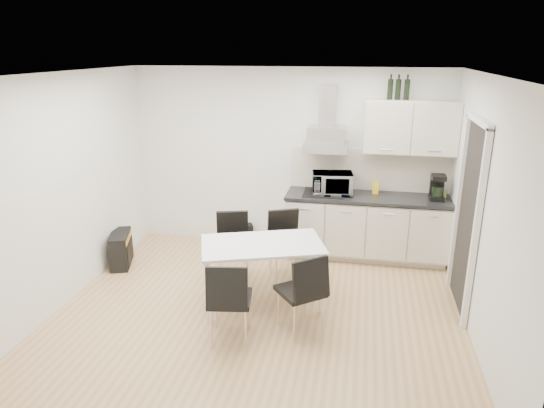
# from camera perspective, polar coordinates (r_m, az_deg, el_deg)

# --- Properties ---
(ground) EXTENTS (4.50, 4.50, 0.00)m
(ground) POSITION_cam_1_polar(r_m,az_deg,el_deg) (5.65, -1.46, -12.33)
(ground) COLOR tan
(ground) RESTS_ON ground
(wall_back) EXTENTS (4.50, 0.10, 2.60)m
(wall_back) POSITION_cam_1_polar(r_m,az_deg,el_deg) (7.02, 1.94, 5.20)
(wall_back) COLOR silver
(wall_back) RESTS_ON ground
(wall_front) EXTENTS (4.50, 0.10, 2.60)m
(wall_front) POSITION_cam_1_polar(r_m,az_deg,el_deg) (3.34, -9.05, -9.91)
(wall_front) COLOR silver
(wall_front) RESTS_ON ground
(wall_left) EXTENTS (0.10, 4.00, 2.60)m
(wall_left) POSITION_cam_1_polar(r_m,az_deg,el_deg) (6.00, -23.07, 1.54)
(wall_left) COLOR silver
(wall_left) RESTS_ON ground
(wall_right) EXTENTS (0.10, 4.00, 2.60)m
(wall_right) POSITION_cam_1_polar(r_m,az_deg,el_deg) (5.15, 23.71, -1.11)
(wall_right) COLOR silver
(wall_right) RESTS_ON ground
(ceiling) EXTENTS (4.50, 4.50, 0.00)m
(ceiling) POSITION_cam_1_polar(r_m,az_deg,el_deg) (4.88, -1.70, 15.04)
(ceiling) COLOR white
(ceiling) RESTS_ON wall_back
(doorway) EXTENTS (0.08, 1.04, 2.10)m
(doorway) POSITION_cam_1_polar(r_m,az_deg,el_deg) (5.72, 21.89, -1.69)
(doorway) COLOR white
(doorway) RESTS_ON ground
(kitchenette) EXTENTS (2.22, 0.64, 2.52)m
(kitchenette) POSITION_cam_1_polar(r_m,az_deg,el_deg) (6.80, 11.49, 0.33)
(kitchenette) COLOR beige
(kitchenette) RESTS_ON ground
(dining_table) EXTENTS (1.53, 1.17, 0.75)m
(dining_table) POSITION_cam_1_polar(r_m,az_deg,el_deg) (5.49, -1.15, -5.49)
(dining_table) COLOR white
(dining_table) RESTS_ON ground
(chair_far_left) EXTENTS (0.56, 0.60, 0.88)m
(chair_far_left) POSITION_cam_1_polar(r_m,az_deg,el_deg) (6.12, -4.61, -5.28)
(chair_far_left) COLOR black
(chair_far_left) RESTS_ON ground
(chair_far_right) EXTENTS (0.60, 0.63, 0.88)m
(chair_far_right) POSITION_cam_1_polar(r_m,az_deg,el_deg) (6.16, 1.72, -5.04)
(chair_far_right) COLOR black
(chair_far_right) RESTS_ON ground
(chair_near_left) EXTENTS (0.51, 0.56, 0.88)m
(chair_near_left) POSITION_cam_1_polar(r_m,az_deg,el_deg) (4.96, -4.98, -11.16)
(chair_near_left) COLOR black
(chair_near_left) RESTS_ON ground
(chair_near_right) EXTENTS (0.66, 0.67, 0.88)m
(chair_near_right) POSITION_cam_1_polar(r_m,az_deg,el_deg) (5.09, 3.35, -10.29)
(chair_near_right) COLOR black
(chair_near_right) RESTS_ON ground
(guitar_amp) EXTENTS (0.40, 0.60, 0.46)m
(guitar_amp) POSITION_cam_1_polar(r_m,az_deg,el_deg) (6.94, -17.36, -5.08)
(guitar_amp) COLOR black
(guitar_amp) RESTS_ON ground
(floor_speaker) EXTENTS (0.23, 0.22, 0.30)m
(floor_speaker) POSITION_cam_1_polar(r_m,az_deg,el_deg) (7.38, -3.02, -3.51)
(floor_speaker) COLOR black
(floor_speaker) RESTS_ON ground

